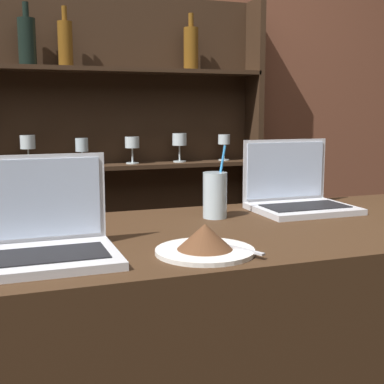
# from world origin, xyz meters

# --- Properties ---
(back_wall) EXTENTS (7.00, 0.06, 2.70)m
(back_wall) POSITION_xyz_m (0.00, 1.71, 1.35)
(back_wall) COLOR brown
(back_wall) RESTS_ON ground_plane
(back_shelf) EXTENTS (1.57, 0.18, 1.81)m
(back_shelf) POSITION_xyz_m (-0.07, 1.63, 0.96)
(back_shelf) COLOR #332114
(back_shelf) RESTS_ON ground_plane
(laptop_near) EXTENTS (0.33, 0.24, 0.22)m
(laptop_near) POSITION_xyz_m (-0.48, 0.22, 1.00)
(laptop_near) COLOR silver
(laptop_near) RESTS_ON bar_counter
(laptop_far) EXTENTS (0.30, 0.24, 0.22)m
(laptop_far) POSITION_xyz_m (0.34, 0.53, 1.00)
(laptop_far) COLOR silver
(laptop_far) RESTS_ON bar_counter
(cake_plate) EXTENTS (0.22, 0.22, 0.07)m
(cake_plate) POSITION_xyz_m (-0.13, 0.14, 0.98)
(cake_plate) COLOR silver
(cake_plate) RESTS_ON bar_counter
(water_glass) EXTENTS (0.07, 0.07, 0.21)m
(water_glass) POSITION_xyz_m (0.04, 0.49, 1.02)
(water_glass) COLOR silver
(water_glass) RESTS_ON bar_counter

